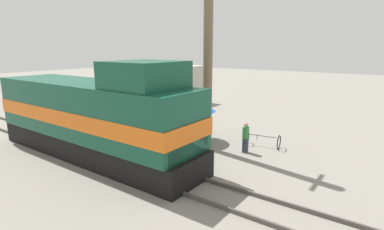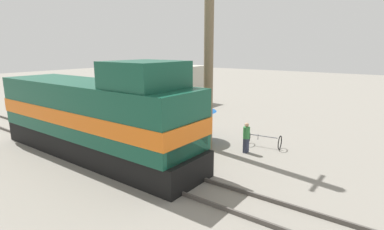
# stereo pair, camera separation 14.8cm
# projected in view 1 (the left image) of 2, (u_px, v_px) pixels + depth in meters

# --- Properties ---
(ground_plane) EXTENTS (120.00, 120.00, 0.00)m
(ground_plane) POSITION_uv_depth(u_px,v_px,m) (147.00, 172.00, 12.75)
(ground_plane) COLOR gray
(rail_near) EXTENTS (0.08, 43.69, 0.15)m
(rail_near) POSITION_uv_depth(u_px,v_px,m) (134.00, 176.00, 12.17)
(rail_near) COLOR #4C4742
(rail_near) RESTS_ON ground_plane
(rail_far) EXTENTS (0.08, 43.69, 0.15)m
(rail_far) POSITION_uv_depth(u_px,v_px,m) (158.00, 165.00, 13.31)
(rail_far) COLOR #4C4742
(rail_far) RESTS_ON ground_plane
(locomotive) EXTENTS (2.98, 12.14, 4.68)m
(locomotive) POSITION_uv_depth(u_px,v_px,m) (97.00, 117.00, 14.15)
(locomotive) COLOR black
(locomotive) RESTS_ON ground_plane
(utility_pole) EXTENTS (1.80, 0.47, 11.00)m
(utility_pole) POSITION_uv_depth(u_px,v_px,m) (208.00, 40.00, 14.61)
(utility_pole) COLOR #726047
(utility_pole) RESTS_ON ground_plane
(vendor_umbrella) EXTENTS (2.58, 2.58, 2.30)m
(vendor_umbrella) POSITION_uv_depth(u_px,v_px,m) (193.00, 106.00, 16.76)
(vendor_umbrella) COLOR #4C4C4C
(vendor_umbrella) RESTS_ON ground_plane
(billboard_sign) EXTENTS (1.61, 0.12, 3.46)m
(billboard_sign) POSITION_uv_depth(u_px,v_px,m) (149.00, 91.00, 18.96)
(billboard_sign) COLOR #595959
(billboard_sign) RESTS_ON ground_plane
(shrub_cluster) EXTENTS (1.10, 1.10, 1.10)m
(shrub_cluster) POSITION_uv_depth(u_px,v_px,m) (199.00, 135.00, 16.25)
(shrub_cluster) COLOR #2D722D
(shrub_cluster) RESTS_ON ground_plane
(person_bystander) EXTENTS (0.34, 0.34, 1.55)m
(person_bystander) POSITION_uv_depth(u_px,v_px,m) (246.00, 136.00, 15.03)
(person_bystander) COLOR #2D3347
(person_bystander) RESTS_ON ground_plane
(bicycle) EXTENTS (0.96, 1.86, 0.75)m
(bicycle) POSITION_uv_depth(u_px,v_px,m) (262.00, 140.00, 16.01)
(bicycle) COLOR black
(bicycle) RESTS_ON ground_plane
(building_block_distant) EXTENTS (5.51, 4.10, 3.53)m
(building_block_distant) POSITION_uv_depth(u_px,v_px,m) (171.00, 85.00, 27.99)
(building_block_distant) COLOR #B7B2A3
(building_block_distant) RESTS_ON ground_plane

